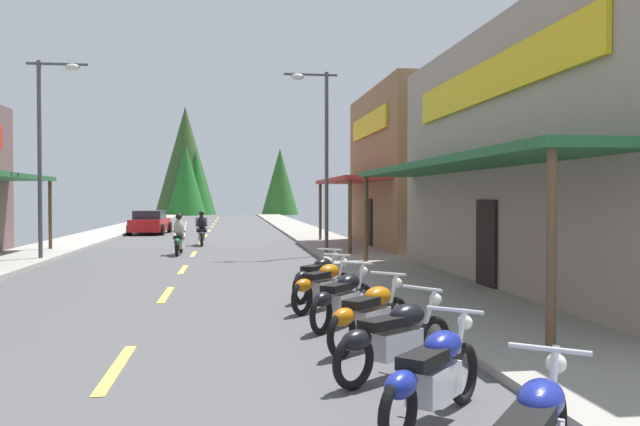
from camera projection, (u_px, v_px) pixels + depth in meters
ground at (203, 240)px, 33.64m from camera, size 9.11×97.87×0.10m
sidewalk_left at (84, 239)px, 32.84m from camera, size 2.76×97.87×0.12m
sidewalk_right at (317, 237)px, 34.44m from camera, size 2.76×97.87×0.12m
centerline_dashes at (206, 236)px, 36.76m from camera, size 0.16×72.32×0.01m
storefront_right_far at (469, 170)px, 28.40m from camera, size 10.64×9.33×6.76m
streetlamp_left at (48, 133)px, 21.92m from camera, size 1.99×0.30×6.76m
streetlamp_right at (319, 138)px, 24.14m from camera, size 1.99×0.30×6.81m
motorcycle_parked_right_1 at (433, 374)px, 6.14m from camera, size 1.49×1.67×1.04m
motorcycle_parked_right_2 at (395, 337)px, 7.79m from camera, size 1.79×1.34×1.04m
motorcycle_parked_right_3 at (370, 314)px, 9.32m from camera, size 1.54×1.63×1.04m
motorcycle_parked_right_4 at (342, 297)px, 10.86m from camera, size 1.38×1.76×1.04m
motorcycle_parked_right_5 at (323, 284)px, 12.50m from camera, size 1.45×1.70×1.04m
motorcycle_parked_right_6 at (318, 276)px, 13.81m from camera, size 1.33×1.79×1.04m
rider_cruising_lead at (179, 238)px, 24.51m from camera, size 0.60×2.14×1.57m
rider_cruising_trailing at (202, 231)px, 29.38m from camera, size 0.60×2.14×1.57m
parked_car_curbside at (150, 222)px, 38.61m from camera, size 2.24×4.39×1.40m
treeline_backdrop at (199, 169)px, 82.98m from camera, size 18.23×9.99×13.91m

